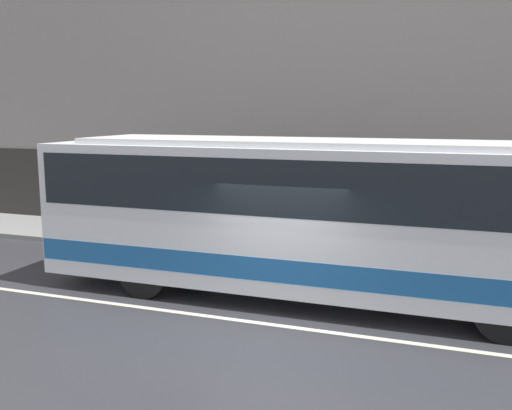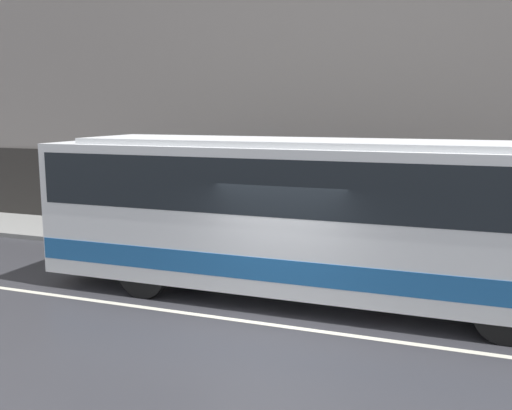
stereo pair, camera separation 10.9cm
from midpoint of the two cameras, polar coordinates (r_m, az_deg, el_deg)
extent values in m
plane|color=#333338|center=(10.61, 1.89, -11.90)|extent=(60.00, 60.00, 0.00)
cube|color=gray|center=(15.59, 8.25, -4.73)|extent=(60.00, 2.84, 0.14)
cube|color=gray|center=(16.71, 9.83, 13.40)|extent=(60.00, 0.30, 10.10)
cube|color=#2D2B28|center=(16.71, 9.36, 0.37)|extent=(60.00, 0.06, 2.53)
cube|color=beige|center=(10.60, 1.89, -11.88)|extent=(54.00, 0.14, 0.01)
cube|color=white|center=(11.68, 4.84, -0.96)|extent=(10.94, 2.57, 2.81)
cube|color=#1E5999|center=(11.87, 4.79, -5.03)|extent=(10.89, 2.60, 0.45)
cube|color=black|center=(11.58, 4.89, 2.41)|extent=(10.61, 2.59, 1.07)
cube|color=white|center=(11.51, 4.95, 6.24)|extent=(9.30, 2.19, 0.12)
cylinder|color=black|center=(10.52, 24.04, -9.76)|extent=(1.09, 0.28, 1.09)
cylinder|color=black|center=(12.67, 23.43, -6.51)|extent=(1.09, 0.28, 1.09)
cylinder|color=black|center=(12.15, -10.91, -6.56)|extent=(1.09, 0.28, 1.09)
cylinder|color=black|center=(14.05, -6.15, -4.25)|extent=(1.09, 0.28, 1.09)
cylinder|color=maroon|center=(14.93, 12.61, -2.68)|extent=(0.36, 0.36, 1.29)
sphere|color=tan|center=(14.79, 12.71, 0.22)|extent=(0.24, 0.24, 0.24)
camera|label=1|loc=(0.05, -89.74, 0.04)|focal=40.00mm
camera|label=2|loc=(0.05, 90.26, -0.04)|focal=40.00mm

